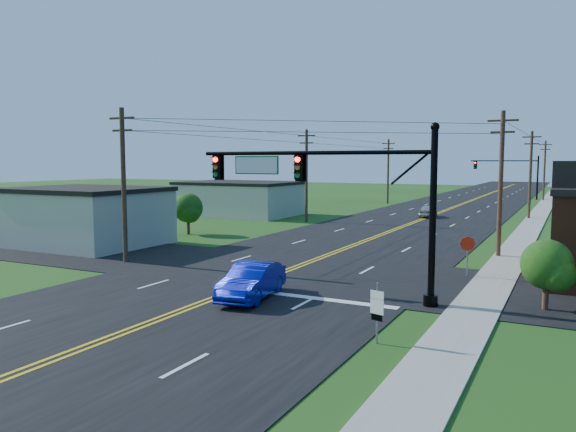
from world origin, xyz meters
The scene contains 20 objects.
ground centered at (0.00, 0.00, 0.00)m, with size 260.00×260.00×0.00m, color #194212.
road_main centered at (0.00, 50.00, 0.02)m, with size 16.00×220.00×0.04m, color black.
road_cross centered at (0.00, 12.00, 0.02)m, with size 70.00×10.00×0.04m, color black.
sidewalk centered at (10.50, 40.00, 0.04)m, with size 2.00×160.00×0.08m, color gray.
signal_mast_main centered at (4.34, 8.00, 4.75)m, with size 11.30×0.60×7.48m.
signal_mast_far centered at (4.44, 80.00, 4.55)m, with size 10.98×0.60×7.48m.
cream_bldg_near centered at (-17.00, 14.00, 2.06)m, with size 10.20×8.20×4.10m.
cream_bldg_far centered at (-19.00, 38.00, 1.86)m, with size 12.20×9.20×3.70m.
utility_pole_left_a centered at (-9.50, 10.00, 4.72)m, with size 1.80×0.28×9.00m.
utility_pole_left_b centered at (-9.50, 35.00, 4.72)m, with size 1.80×0.28×9.00m.
utility_pole_left_c centered at (-9.50, 62.00, 4.72)m, with size 1.80×0.28×9.00m.
utility_pole_right_a centered at (9.80, 22.00, 4.72)m, with size 1.80×0.28×9.00m.
utility_pole_right_b centered at (9.80, 48.00, 4.72)m, with size 1.80×0.28×9.00m.
utility_pole_right_c centered at (9.80, 78.00, 4.72)m, with size 1.80×0.28×9.00m.
shrub_corner centered at (13.00, 9.50, 1.85)m, with size 2.00×2.00×2.86m.
tree_left centered at (-14.00, 22.00, 2.16)m, with size 2.40×2.40×3.37m.
blue_car centered at (1.62, 5.81, 0.76)m, with size 1.60×4.60×1.51m, color #0712A3.
distant_car centered at (0.19, 44.70, 0.65)m, with size 1.53×3.80×1.29m, color #ABABB0.
route_sign centered at (8.30, 2.49, 1.18)m, with size 0.49×0.17×2.03m.
stop_sign centered at (9.12, 14.67, 1.53)m, with size 0.75×0.20×2.13m.
Camera 1 is at (13.81, -14.68, 5.93)m, focal length 35.00 mm.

